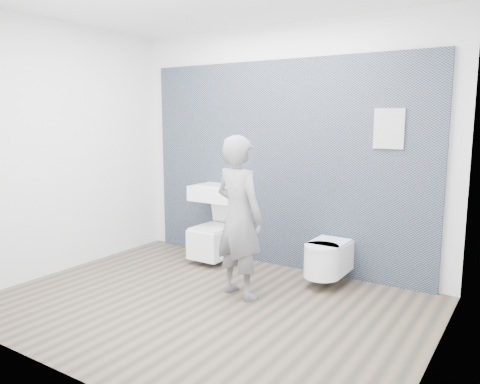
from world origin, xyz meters
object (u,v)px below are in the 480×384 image
Objects in this scene: toilet_square at (215,240)px; visitor at (239,217)px; washbasin at (218,193)px; toilet_rounded at (326,258)px.

visitor is (0.86, -0.78, 0.52)m from toilet_square.
washbasin reaches higher than toilet_square.
toilet_square is at bearing -28.90° from visitor.
washbasin is 0.38× the size of visitor.
washbasin is 0.95× the size of toilet_rounded.
toilet_square is 1.47m from toilet_rounded.
washbasin is at bearing 176.35° from toilet_rounded.
visitor is (0.86, -0.84, -0.05)m from washbasin.
visitor reaches higher than washbasin.
visitor reaches higher than toilet_rounded.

